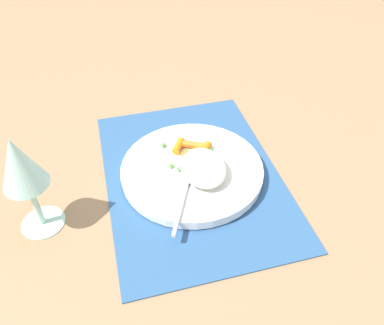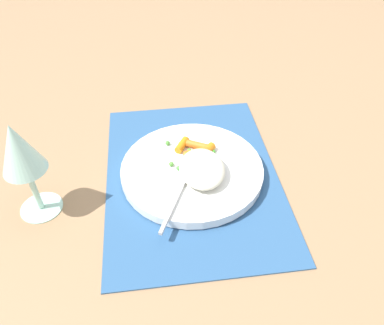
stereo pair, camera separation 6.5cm
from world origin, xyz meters
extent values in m
plane|color=#997551|center=(0.00, 0.00, 0.00)|extent=(2.40, 2.40, 0.00)
cube|color=#2D5684|center=(0.00, 0.00, 0.00)|extent=(0.44, 0.32, 0.01)
cylinder|color=white|center=(0.00, 0.00, 0.01)|extent=(0.26, 0.26, 0.02)
ellipsoid|color=beige|center=(-0.02, -0.02, 0.04)|extent=(0.10, 0.08, 0.03)
cylinder|color=orange|center=(0.05, -0.02, 0.03)|extent=(0.04, 0.05, 0.01)
cylinder|color=orange|center=(0.03, -0.02, 0.03)|extent=(0.03, 0.04, 0.01)
cylinder|color=orange|center=(0.03, -0.01, 0.03)|extent=(0.03, 0.05, 0.02)
cylinder|color=orange|center=(0.06, 0.01, 0.03)|extent=(0.04, 0.03, 0.01)
cylinder|color=orange|center=(0.03, -0.03, 0.03)|extent=(0.04, 0.04, 0.02)
sphere|color=green|center=(0.04, 0.00, 0.03)|extent=(0.01, 0.01, 0.01)
sphere|color=green|center=(0.03, -0.05, 0.03)|extent=(0.01, 0.01, 0.01)
sphere|color=#4FA13F|center=(0.00, 0.00, 0.03)|extent=(0.01, 0.01, 0.01)
sphere|color=#509641|center=(-0.01, -0.02, 0.03)|extent=(0.01, 0.01, 0.01)
sphere|color=#579B35|center=(0.04, -0.03, 0.03)|extent=(0.01, 0.01, 0.01)
sphere|color=#4D9338|center=(0.07, 0.04, 0.03)|extent=(0.01, 0.01, 0.01)
sphere|color=#569F3C|center=(0.01, 0.04, 0.03)|extent=(0.01, 0.01, 0.01)
sphere|color=#4E8D35|center=(0.08, 0.00, 0.03)|extent=(0.01, 0.01, 0.01)
sphere|color=green|center=(0.06, 0.01, 0.03)|extent=(0.01, 0.01, 0.01)
sphere|color=#52B445|center=(-0.01, 0.02, 0.03)|extent=(0.01, 0.01, 0.01)
sphere|color=#579D42|center=(0.05, -0.03, 0.03)|extent=(0.01, 0.01, 0.01)
sphere|color=#52B144|center=(-0.01, 0.03, 0.03)|extent=(0.01, 0.01, 0.01)
cube|color=#BEBEBE|center=(0.01, 0.00, 0.03)|extent=(0.05, 0.03, 0.01)
cube|color=#BEBEBE|center=(-0.08, 0.04, 0.03)|extent=(0.14, 0.07, 0.01)
cylinder|color=#B2E0CC|center=(-0.05, 0.27, 0.00)|extent=(0.07, 0.07, 0.00)
cylinder|color=#B2E0CC|center=(-0.05, 0.27, 0.05)|extent=(0.01, 0.01, 0.09)
cone|color=#B2E0CC|center=(-0.05, 0.27, 0.14)|extent=(0.07, 0.07, 0.09)
camera|label=1|loc=(-0.49, 0.13, 0.50)|focal=35.36mm
camera|label=2|loc=(-0.50, 0.07, 0.50)|focal=35.36mm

